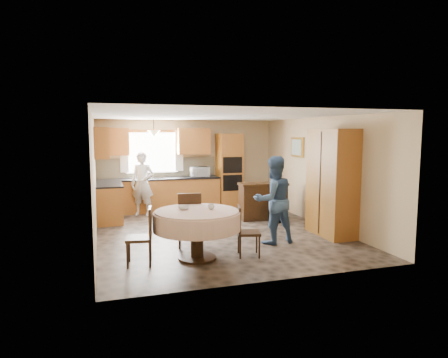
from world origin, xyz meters
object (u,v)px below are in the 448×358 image
dining_table (197,221)px  chair_right (245,229)px  chair_left (144,233)px  person_dining (273,200)px  cupboard (332,183)px  oven_tower (229,171)px  person_sink (142,184)px  chair_back (190,217)px  sideboard (263,202)px

dining_table → chair_right: 0.85m
chair_left → person_dining: (2.54, 0.56, 0.33)m
cupboard → chair_left: bearing=-169.2°
oven_tower → cupboard: cupboard is taller
chair_right → person_sink: person_sink is taller
chair_back → dining_table: bearing=99.6°
cupboard → dining_table: (-3.07, -0.74, -0.45)m
cupboard → person_sink: size_ratio=1.34×
oven_tower → chair_back: size_ratio=2.04×
chair_left → person_sink: bearing=-176.7°
sideboard → chair_right: chair_right is taller
oven_tower → chair_back: oven_tower is taller
person_dining → person_sink: bearing=-64.0°
chair_back → chair_right: 1.14m
chair_left → chair_back: 1.21m
cupboard → person_sink: cupboard is taller
sideboard → chair_left: bearing=-137.6°
person_dining → cupboard: bearing=-178.2°
oven_tower → chair_right: 4.63m
oven_tower → dining_table: size_ratio=1.44×
dining_table → person_sink: person_sink is taller
oven_tower → person_sink: oven_tower is taller
dining_table → chair_right: bearing=-5.1°
dining_table → sideboard: bearing=48.4°
oven_tower → chair_left: bearing=-123.4°
oven_tower → sideboard: bearing=-80.1°
oven_tower → cupboard: bearing=-73.6°
dining_table → person_dining: size_ratio=0.87×
sideboard → dining_table: (-2.31, -2.60, 0.23)m
sideboard → person_dining: (-0.66, -2.06, 0.42)m
chair_left → cupboard: bearing=109.8°
oven_tower → sideboard: (0.31, -1.77, -0.63)m
sideboard → dining_table: 3.49m
chair_back → chair_right: bearing=146.8°
cupboard → dining_table: 3.19m
cupboard → chair_back: bearing=179.8°
person_sink → person_dining: size_ratio=0.97×
oven_tower → chair_right: bearing=-104.7°
chair_back → chair_left: bearing=52.3°
sideboard → chair_back: (-2.27, -1.86, 0.15)m
person_sink → oven_tower: bearing=33.1°
sideboard → chair_right: 3.06m
chair_right → oven_tower: bearing=-0.9°
oven_tower → sideboard: oven_tower is taller
person_sink → person_dining: (2.15, -3.44, 0.02)m
cupboard → person_sink: 4.83m
chair_right → person_dining: size_ratio=0.52×
sideboard → cupboard: bearing=-64.8°
chair_back → person_dining: person_dining is taller
oven_tower → person_sink: 2.54m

